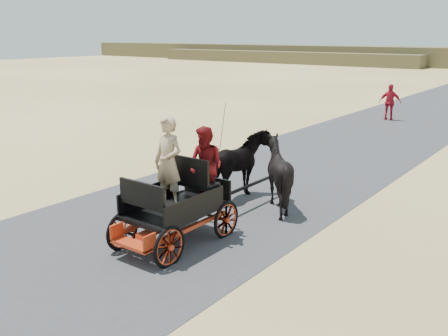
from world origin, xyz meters
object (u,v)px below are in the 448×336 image
Objects in this scene: horse_right at (278,174)px; pedestrian at (390,102)px; carriage at (176,225)px; horse_left at (240,166)px.

pedestrian is (-2.21, 14.09, 0.01)m from horse_right.
pedestrian reaches higher than horse_right.
horse_right is at bearing 79.61° from carriage.
carriage is at bearing 100.39° from horse_left.
carriage is 3.09m from horse_right.
horse_right reaches higher than carriage.
carriage is at bearing 80.91° from pedestrian.
pedestrian is (-1.11, 14.09, 0.02)m from horse_left.
horse_right is 14.26m from pedestrian.
horse_right reaches higher than horse_left.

